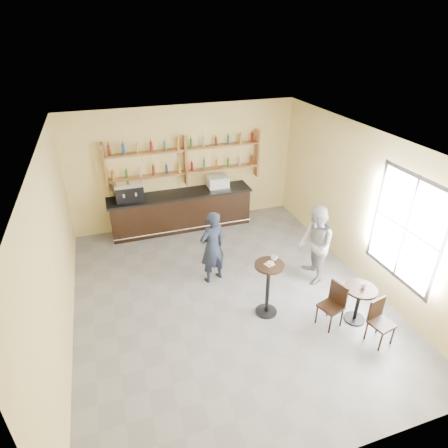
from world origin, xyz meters
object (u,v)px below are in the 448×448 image
object	(u,v)px
espresso_machine	(129,191)
pedestal_table	(268,289)
bar_counter	(181,211)
chair_west	(331,306)
pastry_case	(218,183)
man_main	(212,247)
patron_second	(315,245)
cafe_table	(357,304)
chair_south	(382,323)

from	to	relation	value
espresso_machine	pedestal_table	size ratio (longest dim) A/B	0.61
bar_counter	chair_west	bearing A→B (deg)	-68.65
pastry_case	bar_counter	bearing A→B (deg)	-177.05
man_main	chair_west	xyz separation A→B (m)	(1.64, -2.01, -0.39)
man_main	patron_second	xyz separation A→B (m)	(2.05, -0.67, 0.05)
espresso_machine	pastry_case	distance (m)	2.32
pedestal_table	cafe_table	xyz separation A→B (m)	(1.51, -0.72, -0.19)
espresso_machine	chair_south	bearing A→B (deg)	-56.98
pedestal_table	espresso_machine	bearing A→B (deg)	118.58
espresso_machine	pastry_case	bearing A→B (deg)	-2.28
cafe_table	patron_second	distance (m)	1.49
pastry_case	patron_second	world-z (taller)	patron_second
man_main	chair_south	bearing A→B (deg)	111.22
pastry_case	pedestal_table	distance (m)	3.90
man_main	chair_west	world-z (taller)	man_main
bar_counter	chair_west	size ratio (longest dim) A/B	4.34
pedestal_table	chair_south	bearing A→B (deg)	-40.20
bar_counter	chair_west	distance (m)	4.84
cafe_table	chair_west	xyz separation A→B (m)	(-0.55, 0.05, 0.06)
pastry_case	cafe_table	world-z (taller)	pastry_case
bar_counter	espresso_machine	world-z (taller)	espresso_machine
pastry_case	chair_west	xyz separation A→B (m)	(0.73, -4.51, -0.75)
pedestal_table	chair_south	size ratio (longest dim) A/B	1.34
pedestal_table	cafe_table	world-z (taller)	pedestal_table
bar_counter	pastry_case	bearing A→B (deg)	0.00
pastry_case	chair_south	xyz separation A→B (m)	(1.33, -5.16, -0.77)
chair_west	chair_south	bearing A→B (deg)	25.08
bar_counter	man_main	distance (m)	2.52
bar_counter	espresso_machine	xyz separation A→B (m)	(-1.29, 0.00, 0.75)
chair_south	patron_second	xyz separation A→B (m)	(-0.20, 1.99, 0.45)
pastry_case	cafe_table	xyz separation A→B (m)	(1.28, -4.56, -0.81)
cafe_table	espresso_machine	bearing A→B (deg)	128.32
pastry_case	man_main	xyz separation A→B (m)	(-0.91, -2.50, -0.37)
bar_counter	chair_west	xyz separation A→B (m)	(1.76, -4.51, -0.08)
bar_counter	chair_south	bearing A→B (deg)	-65.40
pedestal_table	cafe_table	size ratio (longest dim) A/B	1.51
pastry_case	patron_second	bearing A→B (deg)	-67.29
man_main	cafe_table	size ratio (longest dim) A/B	2.20
chair_west	espresso_machine	bearing A→B (deg)	-163.53
espresso_machine	chair_west	distance (m)	5.51
man_main	cafe_table	xyz separation A→B (m)	(2.19, -2.06, -0.45)
pastry_case	chair_west	size ratio (longest dim) A/B	0.64
pedestal_table	man_main	distance (m)	1.53
espresso_machine	chair_south	distance (m)	6.38
pastry_case	chair_south	world-z (taller)	pastry_case
bar_counter	patron_second	distance (m)	3.85
bar_counter	espresso_machine	distance (m)	1.50
pedestal_table	cafe_table	bearing A→B (deg)	-25.46
pastry_case	man_main	size ratio (longest dim) A/B	0.34
chair_west	pastry_case	bearing A→B (deg)	171.61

